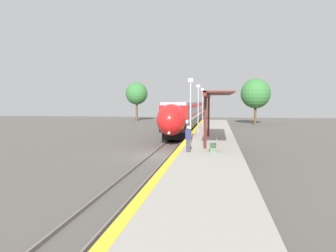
% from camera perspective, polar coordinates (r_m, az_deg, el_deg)
% --- Properties ---
extents(ground_plane, '(120.00, 120.00, 0.00)m').
position_cam_1_polar(ground_plane, '(24.92, -1.41, -5.26)').
color(ground_plane, '#56514C').
extents(rail_left, '(0.08, 90.00, 0.15)m').
position_cam_1_polar(rail_left, '(25.04, -3.04, -5.04)').
color(rail_left, slate).
rests_on(rail_left, ground_plane).
extents(rail_right, '(0.08, 90.00, 0.15)m').
position_cam_1_polar(rail_right, '(24.80, 0.23, -5.13)').
color(rail_right, slate).
rests_on(rail_right, ground_plane).
extents(train, '(2.88, 42.02, 4.04)m').
position_cam_1_polar(train, '(49.59, 3.66, 2.23)').
color(train, black).
rests_on(train, ground_plane).
extents(platform_right, '(4.19, 64.00, 0.98)m').
position_cam_1_polar(platform_right, '(24.48, 7.16, -4.31)').
color(platform_right, '#9E998E').
rests_on(platform_right, ground_plane).
extents(platform_bench, '(0.44, 1.53, 0.89)m').
position_cam_1_polar(platform_bench, '(20.98, 8.11, -3.14)').
color(platform_bench, '#4C6B4C').
rests_on(platform_bench, platform_right).
extents(person_waiting, '(0.36, 0.22, 1.65)m').
position_cam_1_polar(person_waiting, '(20.55, 3.56, -2.18)').
color(person_waiting, '#333338').
rests_on(person_waiting, platform_right).
extents(railway_signal, '(0.28, 0.28, 4.02)m').
position_cam_1_polar(railway_signal, '(48.51, 1.03, 2.37)').
color(railway_signal, '#59595E').
rests_on(railway_signal, ground_plane).
extents(lamppost_near, '(0.36, 0.20, 4.81)m').
position_cam_1_polar(lamppost_near, '(23.62, 3.95, 3.37)').
color(lamppost_near, '#9E9EA3').
rests_on(lamppost_near, platform_right).
extents(lamppost_mid, '(0.36, 0.20, 4.81)m').
position_cam_1_polar(lamppost_mid, '(32.87, 5.27, 3.64)').
color(lamppost_mid, '#9E9EA3').
rests_on(lamppost_mid, platform_right).
extents(lamppost_far, '(0.36, 0.20, 4.81)m').
position_cam_1_polar(lamppost_far, '(42.13, 6.01, 3.79)').
color(lamppost_far, '#9E9EA3').
rests_on(lamppost_far, platform_right).
extents(station_canopy, '(2.02, 10.81, 3.84)m').
position_cam_1_polar(station_canopy, '(25.91, 8.14, 5.19)').
color(station_canopy, '#511E19').
rests_on(station_canopy, platform_right).
extents(background_tree_left, '(4.55, 4.55, 7.99)m').
position_cam_1_polar(background_tree_left, '(68.75, -5.48, 5.62)').
color(background_tree_left, brown).
rests_on(background_tree_left, ground_plane).
extents(background_tree_right, '(5.20, 5.20, 8.07)m').
position_cam_1_polar(background_tree_right, '(59.79, 15.01, 5.46)').
color(background_tree_right, brown).
rests_on(background_tree_right, ground_plane).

